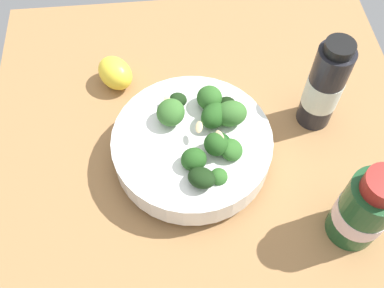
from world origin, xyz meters
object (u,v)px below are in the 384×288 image
(bowl_of_broccoli, at_px, (194,144))
(bottle_short, at_px, (324,87))
(lemon_wedge, at_px, (115,73))
(bottle_tall, at_px, (364,210))

(bowl_of_broccoli, relative_size, bottle_short, 1.40)
(lemon_wedge, xyz_separation_m, bottle_tall, (0.29, 0.31, 0.04))
(bowl_of_broccoli, distance_m, bottle_short, 0.20)
(bowl_of_broccoli, bearing_deg, bottle_tall, 56.64)
(bottle_short, bearing_deg, lemon_wedge, -107.96)
(bottle_short, bearing_deg, bowl_of_broccoli, -73.86)
(bottle_tall, height_order, bottle_short, bottle_short)
(lemon_wedge, distance_m, bottle_tall, 0.43)
(bowl_of_broccoli, relative_size, lemon_wedge, 3.49)
(bottle_tall, bearing_deg, bottle_short, -178.40)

